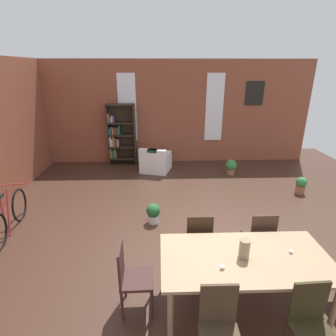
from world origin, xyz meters
TOP-DOWN VIEW (x-y plane):
  - ground_plane at (0.00, 0.00)m, footprint 11.24×11.24m
  - back_wall_brick at (0.00, 4.38)m, footprint 8.78×0.12m
  - window_pane_0 at (-1.36, 4.31)m, footprint 0.55×0.02m
  - window_pane_1 at (1.36, 4.31)m, footprint 0.55×0.02m
  - dining_table at (0.66, -1.49)m, footprint 2.08×1.04m
  - vase_on_table at (0.63, -1.49)m, footprint 0.13×0.13m
  - tealight_candle_0 at (0.33, -1.69)m, footprint 0.04×0.04m
  - tealight_candle_1 at (1.25, -1.44)m, footprint 0.04×0.04m
  - tealight_candle_2 at (0.32, -1.69)m, footprint 0.04×0.04m
  - dining_chair_near_left at (0.19, -2.24)m, footprint 0.40×0.40m
  - dining_chair_far_right at (1.13, -0.75)m, footprint 0.41×0.41m
  - dining_chair_near_right at (1.13, -2.24)m, footprint 0.42×0.42m
  - dining_chair_far_left at (0.19, -0.75)m, footprint 0.40×0.40m
  - dining_chair_head_left at (-0.76, -1.50)m, footprint 0.41×0.41m
  - bookshelf_tall at (-1.62, 4.13)m, footprint 0.86×0.31m
  - armchair_white at (-0.50, 3.43)m, footprint 0.99×0.99m
  - bicycle_second at (-3.19, 0.28)m, footprint 0.44×1.66m
  - potted_plant_by_shelf at (1.70, 3.09)m, footprint 0.31×0.31m
  - potted_plant_corner at (-0.52, 0.54)m, footprint 0.28×0.28m
  - potted_plant_window at (3.10, 1.76)m, footprint 0.26×0.26m
  - framed_picture at (2.59, 4.31)m, footprint 0.56×0.03m

SIDE VIEW (x-z plane):
  - ground_plane at x=0.00m, z-range 0.00..0.00m
  - potted_plant_corner at x=-0.52m, z-range 0.02..0.42m
  - potted_plant_window at x=3.10m, z-range 0.02..0.44m
  - potted_plant_by_shelf at x=1.70m, z-range 0.02..0.46m
  - armchair_white at x=-0.50m, z-range -0.10..0.65m
  - bicycle_second at x=-3.19m, z-range -0.10..0.78m
  - dining_chair_near_left at x=0.19m, z-range 0.04..0.99m
  - dining_chair_far_right at x=1.13m, z-range 0.04..0.99m
  - dining_chair_near_right at x=1.13m, z-range 0.04..0.99m
  - dining_chair_far_left at x=0.19m, z-range 0.04..0.99m
  - dining_chair_head_left at x=-0.76m, z-range 0.04..0.99m
  - dining_table at x=0.66m, z-range 0.30..1.06m
  - tealight_candle_1 at x=1.25m, z-range 0.76..0.79m
  - tealight_candle_2 at x=0.32m, z-range 0.76..0.79m
  - tealight_candle_0 at x=0.33m, z-range 0.76..0.79m
  - vase_on_table at x=0.63m, z-range 0.76..1.00m
  - bookshelf_tall at x=-1.62m, z-range 0.00..1.90m
  - back_wall_brick at x=0.00m, z-range 0.00..3.19m
  - window_pane_0 at x=-1.36m, z-range 0.72..2.79m
  - window_pane_1 at x=1.36m, z-range 0.72..2.79m
  - framed_picture at x=2.59m, z-range 1.83..2.55m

